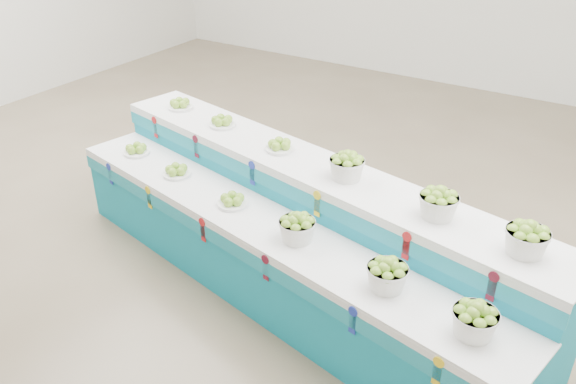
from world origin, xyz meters
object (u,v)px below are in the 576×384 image
(display_stand, at_px, (288,231))
(basket_lower_left, at_px, (297,228))
(plate_upper_mid, at_px, (222,121))
(basket_upper_right, at_px, (527,239))

(display_stand, height_order, basket_lower_left, display_stand)
(plate_upper_mid, distance_m, basket_upper_right, 2.84)
(display_stand, distance_m, basket_lower_left, 0.54)
(display_stand, bearing_deg, plate_upper_mid, 166.13)
(display_stand, xyz_separation_m, plate_upper_mid, (-1.01, 0.49, 0.56))
(display_stand, xyz_separation_m, basket_upper_right, (1.77, -0.10, 0.61))
(display_stand, bearing_deg, basket_lower_left, -37.37)
(basket_lower_left, relative_size, basket_upper_right, 1.00)
(plate_upper_mid, bearing_deg, basket_lower_left, -32.52)
(basket_lower_left, height_order, basket_upper_right, basket_upper_right)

